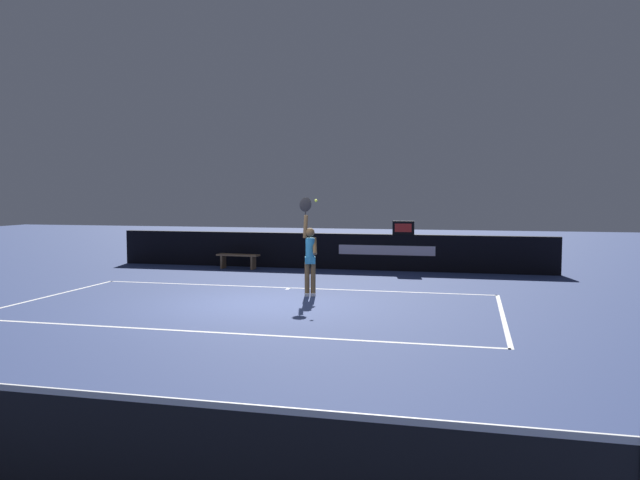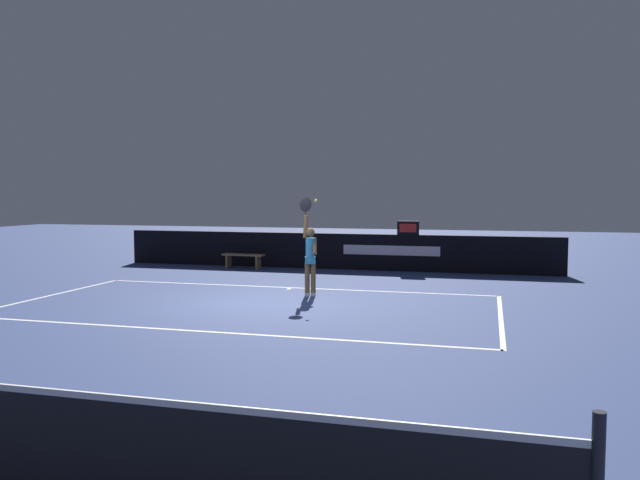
% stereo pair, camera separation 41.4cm
% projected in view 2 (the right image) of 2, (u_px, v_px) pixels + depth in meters
% --- Properties ---
extents(ground_plane, '(60.00, 60.00, 0.00)m').
position_uv_depth(ground_plane, '(258.00, 304.00, 13.86)').
color(ground_plane, navy).
extents(court_lines, '(10.42, 5.43, 0.00)m').
position_uv_depth(court_lines, '(254.00, 305.00, 13.65)').
color(court_lines, white).
rests_on(court_lines, ground).
extents(back_wall, '(14.30, 0.24, 1.15)m').
position_uv_depth(back_wall, '(332.00, 251.00, 20.29)').
color(back_wall, black).
rests_on(back_wall, ground).
extents(speed_display, '(0.67, 0.16, 0.42)m').
position_uv_depth(speed_display, '(408.00, 228.00, 19.59)').
color(speed_display, black).
rests_on(speed_display, back_wall).
extents(tennis_player, '(0.49, 0.42, 2.36)m').
position_uv_depth(tennis_player, '(310.00, 255.00, 14.86)').
color(tennis_player, brown).
rests_on(tennis_player, ground).
extents(tennis_ball, '(0.07, 0.07, 0.07)m').
position_uv_depth(tennis_ball, '(316.00, 201.00, 14.60)').
color(tennis_ball, '#C6DF39').
extents(courtside_bench_near, '(1.42, 0.46, 0.47)m').
position_uv_depth(courtside_bench_near, '(243.00, 258.00, 20.36)').
color(courtside_bench_near, olive).
rests_on(courtside_bench_near, ground).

